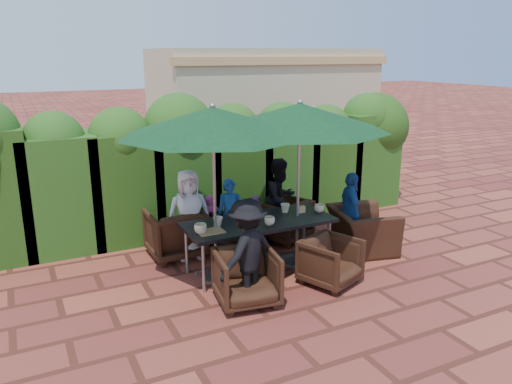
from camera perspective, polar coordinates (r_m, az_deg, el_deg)
name	(u,v)px	position (r m, az deg, el deg)	size (l,w,h in m)	color
ground	(267,274)	(7.31, 1.24, -9.35)	(80.00, 80.00, 0.00)	brown
dining_table	(259,226)	(7.23, 0.32, -3.85)	(2.18, 0.90, 0.75)	black
umbrella_left	(213,122)	(6.60, -4.95, 7.98)	(2.50, 2.50, 2.46)	gray
umbrella_right	(300,117)	(7.11, 5.03, 8.53)	(2.56, 2.56, 2.46)	gray
chair_far_left	(175,231)	(7.87, -9.22, -4.38)	(0.81, 0.76, 0.84)	black
chair_far_mid	(233,226)	(8.12, -2.68, -3.94)	(0.72, 0.67, 0.74)	black
chair_far_right	(284,218)	(8.48, 3.21, -2.94)	(0.75, 0.71, 0.78)	black
chair_near_left	(247,275)	(6.37, -1.09, -9.46)	(0.74, 0.70, 0.77)	black
chair_near_right	(331,259)	(6.97, 8.55, -7.61)	(0.69, 0.65, 0.71)	black
chair_end_right	(363,223)	(8.19, 12.09, -3.49)	(1.04, 0.68, 0.91)	black
adult_far_left	(189,214)	(7.72, -7.68, -2.54)	(0.69, 0.41, 1.40)	silver
adult_far_mid	(230,215)	(7.96, -2.96, -2.68)	(0.42, 0.35, 1.18)	#1B4A92
adult_far_right	(280,199)	(8.46, 2.80, -0.79)	(0.67, 0.41, 1.40)	black
adult_near_left	(247,252)	(6.26, -1.03, -6.87)	(0.88, 0.40, 1.37)	black
adult_end_right	(350,211)	(8.12, 10.71, -2.20)	(0.75, 0.37, 1.28)	#1B4A92
child_left	(211,222)	(8.07, -5.12, -3.47)	(0.33, 0.27, 0.91)	#D14991
child_right	(256,218)	(8.43, 0.06, -3.02)	(0.28, 0.23, 0.78)	#834392
pedestrian_a	(248,156)	(11.23, -0.90, 4.19)	(1.61, 0.58, 1.73)	#248733
pedestrian_b	(271,155)	(11.74, 1.69, 4.29)	(0.75, 0.46, 1.57)	#D14991
pedestrian_c	(315,144)	(12.47, 6.73, 5.49)	(1.18, 0.54, 1.84)	gray
cup_a	(200,229)	(6.72, -6.36, -4.17)	(0.17, 0.17, 0.14)	beige
cup_b	(218,221)	(6.98, -4.39, -3.38)	(0.14, 0.14, 0.13)	beige
cup_c	(269,221)	(7.01, 1.55, -3.32)	(0.15, 0.15, 0.12)	beige
cup_d	(285,208)	(7.57, 3.35, -1.84)	(0.14, 0.14, 0.13)	beige
cup_e	(319,208)	(7.63, 7.23, -1.86)	(0.15, 0.15, 0.12)	beige
ketchup_bottle	(251,215)	(7.18, -0.63, -2.63)	(0.04, 0.04, 0.17)	#B20C0A
sauce_bottle	(254,214)	(7.21, -0.25, -2.55)	(0.04, 0.04, 0.17)	#4C230C
serving_tray	(211,232)	(6.77, -5.20, -4.52)	(0.35, 0.25, 0.02)	#A77E51
number_block_left	(245,221)	(7.02, -1.31, -3.37)	(0.12, 0.06, 0.10)	#DCAF71
number_block_right	(301,209)	(7.58, 5.17, -1.99)	(0.12, 0.06, 0.10)	#DCAF71
hedge_wall	(194,157)	(8.84, -7.11, 3.97)	(9.10, 1.60, 2.51)	#19360E
building	(263,106)	(14.52, 0.77, 9.75)	(6.20, 3.08, 3.20)	#BDB18D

